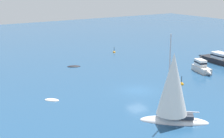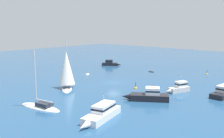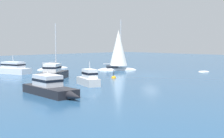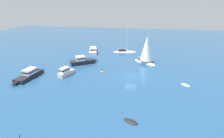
{
  "view_description": "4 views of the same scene",
  "coord_description": "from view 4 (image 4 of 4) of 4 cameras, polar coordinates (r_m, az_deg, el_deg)",
  "views": [
    {
      "loc": [
        32.9,
        -25.38,
        13.72
      ],
      "look_at": [
        -4.55,
        -0.99,
        2.05
      ],
      "focal_mm": 53.63,
      "sensor_mm": 36.0,
      "label": 1
    },
    {
      "loc": [
        41.57,
        36.88,
        12.12
      ],
      "look_at": [
        -2.6,
        -2.79,
        2.22
      ],
      "focal_mm": 43.56,
      "sensor_mm": 36.0,
      "label": 2
    },
    {
      "loc": [
        -31.24,
        39.43,
        5.09
      ],
      "look_at": [
        4.21,
        4.02,
        0.95
      ],
      "focal_mm": 53.78,
      "sensor_mm": 36.0,
      "label": 3
    },
    {
      "loc": [
        -35.71,
        -2.19,
        14.88
      ],
      "look_at": [
        0.37,
        4.23,
        1.25
      ],
      "focal_mm": 28.29,
      "sensor_mm": 36.0,
      "label": 4
    }
  ],
  "objects": [
    {
      "name": "ground_plane",
      "position": [
        38.74,
        6.07,
        -2.31
      ],
      "size": [
        160.0,
        160.0,
        0.0
      ],
      "primitive_type": "plane",
      "color": "navy"
    },
    {
      "name": "cabin_cruiser",
      "position": [
        46.86,
        -9.45,
        2.61
      ],
      "size": [
        5.57,
        7.15,
        2.14
      ],
      "rotation": [
        0.0,
        0.0,
        5.31
      ],
      "color": "black",
      "rests_on": "ground"
    },
    {
      "name": "sailboat_1",
      "position": [
        58.06,
        4.05,
        5.65
      ],
      "size": [
        3.37,
        7.76,
        8.87
      ],
      "rotation": [
        0.0,
        0.0,
        4.87
      ],
      "color": "white",
      "rests_on": "ground"
    },
    {
      "name": "powerboat",
      "position": [
        57.27,
        -6.15,
        6.02
      ],
      "size": [
        8.68,
        3.96,
        2.98
      ],
      "rotation": [
        0.0,
        0.0,
        0.27
      ],
      "color": "white",
      "rests_on": "ground"
    },
    {
      "name": "sailboat",
      "position": [
        47.05,
        10.95,
        5.62
      ],
      "size": [
        6.04,
        6.53,
        9.45
      ],
      "rotation": [
        0.0,
        0.0,
        4.0
      ],
      "color": "white",
      "rests_on": "ground"
    },
    {
      "name": "channel_buoy",
      "position": [
        40.79,
        -3.15,
        -1.01
      ],
      "size": [
        0.67,
        0.67,
        1.54
      ],
      "color": "orange",
      "rests_on": "ground"
    },
    {
      "name": "powerboat_1",
      "position": [
        40.1,
        -14.53,
        -0.88
      ],
      "size": [
        5.06,
        2.7,
        2.82
      ],
      "rotation": [
        0.0,
        0.0,
        5.95
      ],
      "color": "silver",
      "rests_on": "ground"
    },
    {
      "name": "skiff",
      "position": [
        24.78,
        6.1,
        -16.63
      ],
      "size": [
        1.92,
        2.44,
        0.43
      ],
      "rotation": [
        0.0,
        0.0,
        4.26
      ],
      "color": "black",
      "rests_on": "ground"
    },
    {
      "name": "motor_cruiser",
      "position": [
        41.35,
        -25.34,
        -1.68
      ],
      "size": [
        8.74,
        2.87,
        2.43
      ],
      "rotation": [
        0.0,
        0.0,
        3.05
      ],
      "color": "black",
      "rests_on": "ground"
    },
    {
      "name": "tender",
      "position": [
        37.28,
        22.65,
        -4.81
      ],
      "size": [
        1.93,
        1.91,
        0.39
      ],
      "rotation": [
        0.0,
        0.0,
        0.77
      ],
      "color": "silver",
      "rests_on": "ground"
    }
  ]
}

